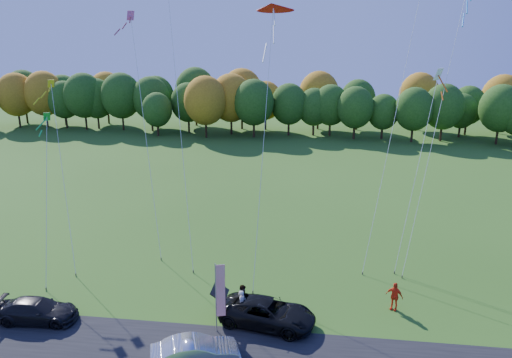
# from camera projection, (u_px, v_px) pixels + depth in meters

# --- Properties ---
(ground) EXTENTS (160.00, 160.00, 0.00)m
(ground) POSITION_uv_depth(u_px,v_px,m) (243.00, 318.00, 29.98)
(ground) COLOR #2A5316
(tree_line) EXTENTS (116.00, 12.00, 10.00)m
(tree_line) POSITION_uv_depth(u_px,v_px,m) (295.00, 136.00, 82.27)
(tree_line) COLOR #1E4711
(tree_line) RESTS_ON ground
(black_suv) EXTENTS (6.05, 3.68, 1.57)m
(black_suv) POSITION_uv_depth(u_px,v_px,m) (267.00, 313.00, 29.14)
(black_suv) COLOR black
(black_suv) RESTS_ON ground
(silver_sedan) EXTENTS (4.83, 3.06, 1.50)m
(silver_sedan) POSITION_uv_depth(u_px,v_px,m) (196.00, 353.00, 25.56)
(silver_sedan) COLOR silver
(silver_sedan) RESTS_ON ground
(dark_truck_a) EXTENTS (4.90, 2.25, 1.39)m
(dark_truck_a) POSITION_uv_depth(u_px,v_px,m) (37.00, 310.00, 29.55)
(dark_truck_a) COLOR black
(dark_truck_a) RESTS_ON ground
(person_tailgate_a) EXTENTS (0.63, 0.74, 1.72)m
(person_tailgate_a) POSITION_uv_depth(u_px,v_px,m) (242.00, 304.00, 29.92)
(person_tailgate_a) COLOR silver
(person_tailgate_a) RESTS_ON ground
(person_tailgate_b) EXTENTS (0.87, 1.02, 1.83)m
(person_tailgate_b) POSITION_uv_depth(u_px,v_px,m) (243.00, 299.00, 30.41)
(person_tailgate_b) COLOR gray
(person_tailgate_b) RESTS_ON ground
(person_east) EXTENTS (1.15, 0.88, 1.82)m
(person_east) POSITION_uv_depth(u_px,v_px,m) (394.00, 296.00, 30.72)
(person_east) COLOR red
(person_east) RESTS_ON ground
(feather_flag) EXTENTS (0.55, 0.20, 4.26)m
(feather_flag) POSITION_uv_depth(u_px,v_px,m) (219.00, 290.00, 28.02)
(feather_flag) COLOR #999999
(feather_flag) RESTS_ON ground
(kite_delta_blue) EXTENTS (5.36, 9.88, 24.76)m
(kite_delta_blue) POSITION_uv_depth(u_px,v_px,m) (177.00, 96.00, 36.73)
(kite_delta_blue) COLOR #4C3F33
(kite_delta_blue) RESTS_ON ground
(kite_parafoil_orange) EXTENTS (6.83, 11.37, 26.87)m
(kite_parafoil_orange) POSITION_uv_depth(u_px,v_px,m) (403.00, 79.00, 36.46)
(kite_parafoil_orange) COLOR #4C3F33
(kite_parafoil_orange) RESTS_ON ground
(kite_delta_red) EXTENTS (2.90, 10.01, 19.88)m
(kite_delta_red) POSITION_uv_depth(u_px,v_px,m) (266.00, 102.00, 34.73)
(kite_delta_red) COLOR #4C3F33
(kite_delta_red) RESTS_ON ground
(kite_parafoil_rainbow) EXTENTS (5.59, 8.29, 20.24)m
(kite_parafoil_rainbow) POSITION_uv_depth(u_px,v_px,m) (436.00, 127.00, 35.52)
(kite_parafoil_rainbow) COLOR #4C3F33
(kite_parafoil_rainbow) RESTS_ON ground
(kite_diamond_yellow) EXTENTS (4.89, 7.75, 13.30)m
(kite_diamond_yellow) POSITION_uv_depth(u_px,v_px,m) (63.00, 174.00, 37.07)
(kite_diamond_yellow) COLOR #4C3F33
(kite_diamond_yellow) RESTS_ON ground
(kite_diamond_green) EXTENTS (2.62, 6.64, 11.26)m
(kite_diamond_green) POSITION_uv_depth(u_px,v_px,m) (46.00, 198.00, 34.75)
(kite_diamond_green) COLOR #4C3F33
(kite_diamond_green) RESTS_ON ground
(kite_diamond_white) EXTENTS (3.55, 6.00, 14.48)m
(kite_diamond_white) POSITION_uv_depth(u_px,v_px,m) (417.00, 171.00, 35.89)
(kite_diamond_white) COLOR #4C3F33
(kite_diamond_white) RESTS_ON ground
(kite_diamond_pink) EXTENTS (3.99, 6.44, 18.50)m
(kite_diamond_pink) POSITION_uv_depth(u_px,v_px,m) (146.00, 135.00, 38.09)
(kite_diamond_pink) COLOR #4C3F33
(kite_diamond_pink) RESTS_ON ground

